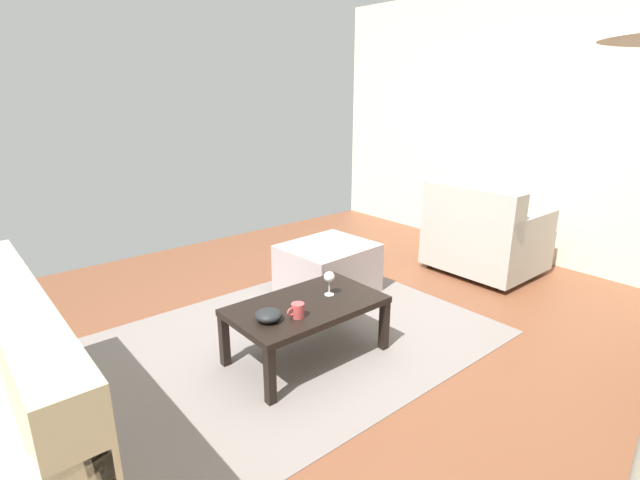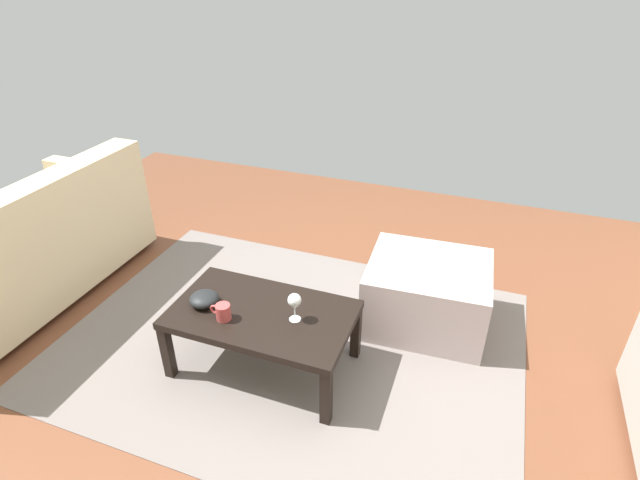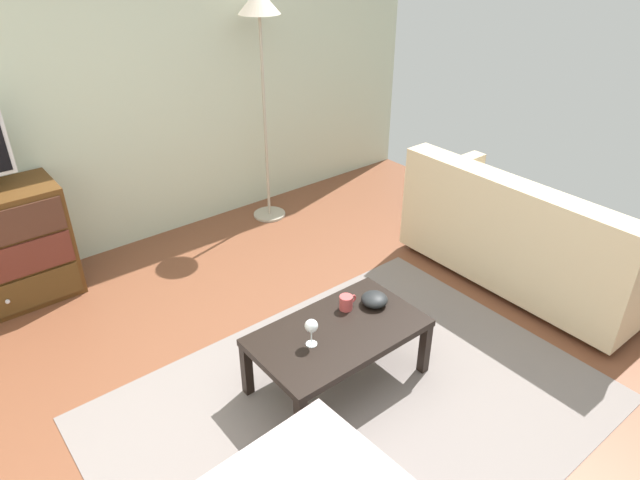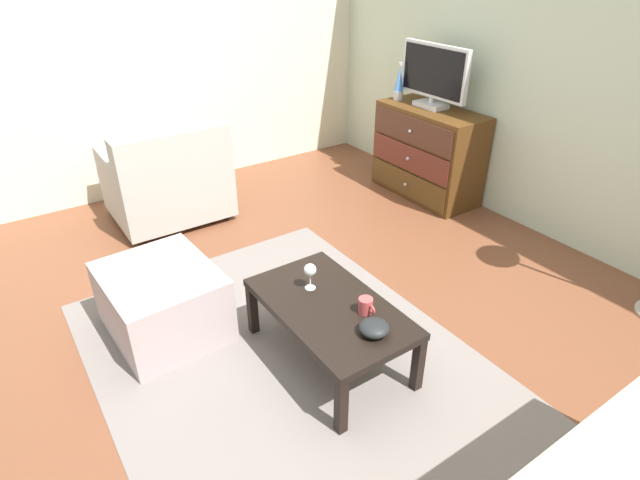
% 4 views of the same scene
% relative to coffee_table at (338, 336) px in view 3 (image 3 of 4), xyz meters
% --- Properties ---
extents(ground_plane, '(5.79, 5.15, 0.05)m').
position_rel_coffee_table_xyz_m(ground_plane, '(-0.26, -0.02, -0.35)').
color(ground_plane, brown).
extents(wall_accent_rear, '(5.79, 0.12, 2.58)m').
position_rel_coffee_table_xyz_m(wall_accent_rear, '(-0.26, 2.31, 0.96)').
color(wall_accent_rear, '#B6C4AC').
rests_on(wall_accent_rear, ground_plane).
extents(area_rug, '(2.60, 1.90, 0.01)m').
position_rel_coffee_table_xyz_m(area_rug, '(-0.06, -0.22, -0.32)').
color(area_rug, slate).
rests_on(area_rug, ground_plane).
extents(coffee_table, '(0.95, 0.55, 0.37)m').
position_rel_coffee_table_xyz_m(coffee_table, '(0.00, 0.00, 0.00)').
color(coffee_table, black).
rests_on(coffee_table, ground_plane).
extents(wine_glass, '(0.07, 0.07, 0.16)m').
position_rel_coffee_table_xyz_m(wine_glass, '(-0.19, -0.00, 0.16)').
color(wine_glass, silver).
rests_on(wine_glass, coffee_table).
extents(mug, '(0.11, 0.08, 0.08)m').
position_rel_coffee_table_xyz_m(mug, '(0.16, 0.12, 0.09)').
color(mug, '#B74444').
rests_on(mug, coffee_table).
extents(bowl_decorative, '(0.15, 0.15, 0.07)m').
position_rel_coffee_table_xyz_m(bowl_decorative, '(0.31, 0.05, 0.08)').
color(bowl_decorative, black).
rests_on(bowl_decorative, coffee_table).
extents(couch_large, '(0.85, 1.73, 0.84)m').
position_rel_coffee_table_xyz_m(couch_large, '(1.73, -0.03, 0.01)').
color(couch_large, '#332319').
rests_on(couch_large, ground_plane).
extents(standing_lamp, '(0.32, 0.32, 1.86)m').
position_rel_coffee_table_xyz_m(standing_lamp, '(0.86, 1.95, 1.27)').
color(standing_lamp, '#A59E8C').
rests_on(standing_lamp, ground_plane).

